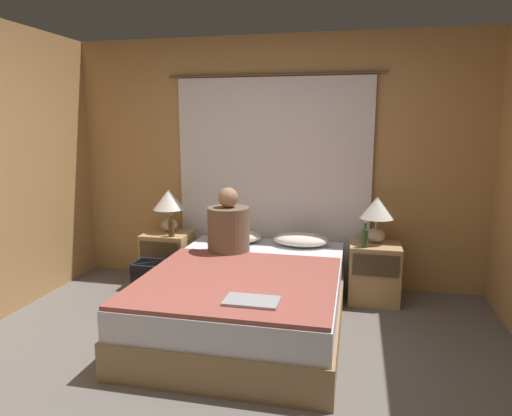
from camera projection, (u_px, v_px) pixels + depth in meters
The scene contains 16 objects.
ground_plane at pixel (213, 389), 2.87m from camera, with size 16.00×16.00×0.00m, color #66605B.
wall_back at pixel (274, 163), 4.66m from camera, with size 4.28×0.06×2.50m.
curtain_panel at pixel (272, 182), 4.63m from camera, with size 2.16×0.03×2.13m.
bed at pixel (248, 298), 3.74m from camera, with size 1.51×2.08×0.48m.
nightstand_left at pixel (168, 259), 4.69m from camera, with size 0.46×0.42×0.55m.
nightstand_right at pixel (374, 273), 4.25m from camera, with size 0.46×0.42×0.55m.
lamp_left at pixel (169, 204), 4.65m from camera, with size 0.32×0.32×0.44m.
lamp_right at pixel (377, 212), 4.22m from camera, with size 0.32×0.32×0.44m.
pillow_left at pixel (234, 236), 4.54m from camera, with size 0.54×0.36×0.12m.
pillow_right at pixel (301, 240), 4.40m from camera, with size 0.54×0.36×0.12m.
blanket_on_bed at pixel (238, 280), 3.39m from camera, with size 1.45×1.39×0.03m.
person_left_in_bed at pixel (229, 228), 4.11m from camera, with size 0.38×0.38×0.60m.
beer_bottle_on_left_stand at pixel (171, 228), 4.48m from camera, with size 0.06×0.06×0.22m.
beer_bottle_on_right_stand at pixel (365, 238), 4.09m from camera, with size 0.06×0.06×0.23m.
laptop_on_bed at pixel (252, 301), 2.94m from camera, with size 0.35×0.21×0.02m.
backpack_on_floor at pixel (152, 280), 4.21m from camera, with size 0.32×0.26×0.40m.
Camera 1 is at (0.83, -2.49, 1.65)m, focal length 32.00 mm.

